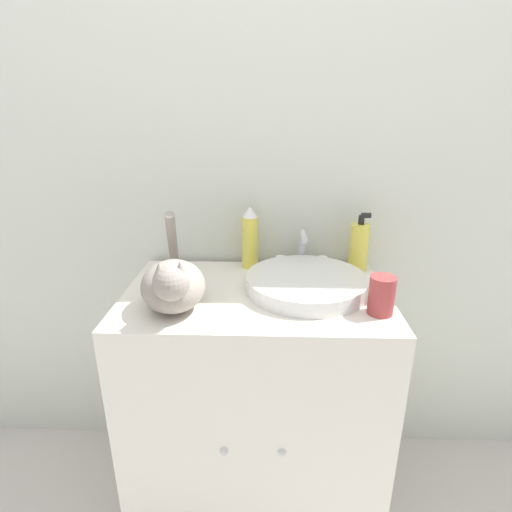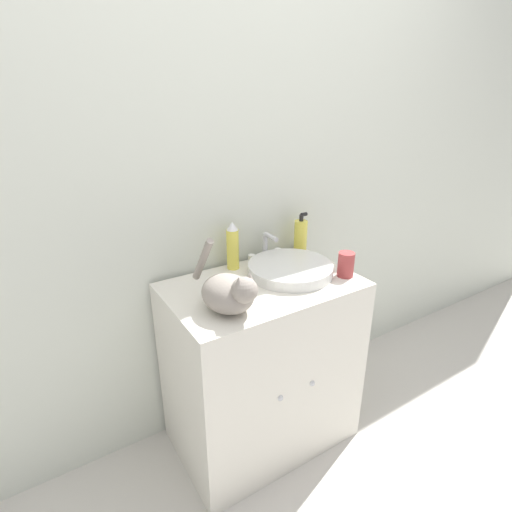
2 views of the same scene
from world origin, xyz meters
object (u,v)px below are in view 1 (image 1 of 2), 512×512
cat (173,284)px  spray_bottle (250,238)px  cup (382,295)px  soap_bottle (359,246)px

cat → spray_bottle: size_ratio=1.59×
cat → cup: (0.55, -0.00, -0.02)m
cat → soap_bottle: 0.64m
spray_bottle → cup: spray_bottle is taller
cat → spray_bottle: 0.37m
soap_bottle → spray_bottle: 0.37m
cat → cup: 0.55m
spray_bottle → soap_bottle: bearing=-1.3°
soap_bottle → cup: (-0.00, -0.31, -0.03)m
cat → soap_bottle: bearing=107.5°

